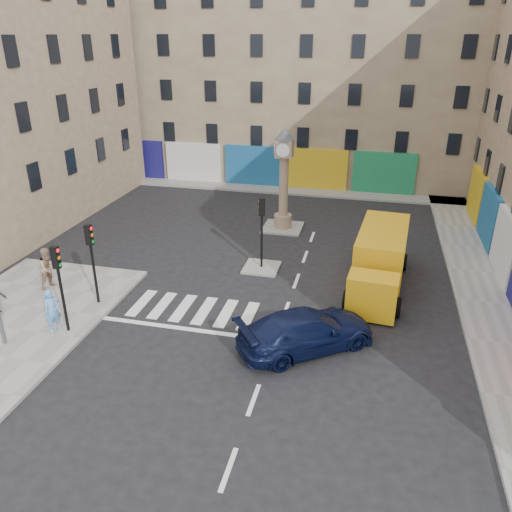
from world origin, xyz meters
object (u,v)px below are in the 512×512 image
(traffic_light_left_far, at_px, (91,252))
(traffic_light_island, at_px, (262,222))
(navy_sedan, at_px, (306,331))
(pedestrian_tan, at_px, (48,268))
(pedestrian_blue, at_px, (53,311))
(traffic_light_left_near, at_px, (59,276))
(clock_pillar, at_px, (284,173))
(yellow_van, at_px, (380,260))

(traffic_light_left_far, xyz_separation_m, traffic_light_island, (6.30, 5.40, -0.03))
(navy_sedan, distance_m, pedestrian_tan, 12.64)
(pedestrian_blue, bearing_deg, traffic_light_left_near, -46.91)
(traffic_light_island, relative_size, pedestrian_blue, 2.03)
(traffic_light_island, distance_m, pedestrian_blue, 10.54)
(clock_pillar, xyz_separation_m, navy_sedan, (3.26, -12.59, -2.76))
(traffic_light_left_far, xyz_separation_m, pedestrian_tan, (-2.92, 0.80, -1.47))
(traffic_light_island, distance_m, navy_sedan, 7.57)
(pedestrian_tan, bearing_deg, traffic_light_island, -44.40)
(clock_pillar, relative_size, navy_sedan, 1.12)
(pedestrian_tan, bearing_deg, yellow_van, -55.53)
(traffic_light_left_near, relative_size, pedestrian_blue, 2.03)
(yellow_van, bearing_deg, navy_sedan, -108.35)
(clock_pillar, bearing_deg, pedestrian_tan, -131.03)
(yellow_van, height_order, pedestrian_blue, yellow_van)
(navy_sedan, bearing_deg, traffic_light_left_far, 45.81)
(traffic_light_left_near, xyz_separation_m, traffic_light_left_far, (0.00, 2.40, 0.00))
(navy_sedan, relative_size, yellow_van, 0.74)
(pedestrian_blue, bearing_deg, traffic_light_left_far, 18.46)
(traffic_light_left_far, height_order, pedestrian_blue, traffic_light_left_far)
(traffic_light_left_near, height_order, clock_pillar, clock_pillar)
(yellow_van, height_order, pedestrian_tan, yellow_van)
(traffic_light_left_near, height_order, traffic_light_left_far, same)
(navy_sedan, height_order, pedestrian_tan, pedestrian_tan)
(traffic_light_left_far, xyz_separation_m, clock_pillar, (6.30, 11.40, 0.93))
(yellow_van, bearing_deg, pedestrian_tan, -159.75)
(traffic_light_island, height_order, pedestrian_tan, traffic_light_island)
(traffic_light_left_near, height_order, navy_sedan, traffic_light_left_near)
(traffic_light_left_far, height_order, traffic_light_island, traffic_light_left_far)
(traffic_light_left_far, distance_m, traffic_light_island, 8.30)
(navy_sedan, xyz_separation_m, pedestrian_blue, (-10.05, -1.33, 0.27))
(pedestrian_blue, bearing_deg, pedestrian_tan, 65.64)
(clock_pillar, relative_size, pedestrian_tan, 3.05)
(navy_sedan, bearing_deg, pedestrian_blue, 60.44)
(traffic_light_left_near, distance_m, pedestrian_tan, 4.58)
(traffic_light_island, xyz_separation_m, yellow_van, (5.90, -0.44, -1.29))
(traffic_light_left_far, bearing_deg, yellow_van, 22.13)
(navy_sedan, height_order, pedestrian_blue, pedestrian_blue)
(traffic_light_left_near, bearing_deg, pedestrian_blue, -166.36)
(traffic_light_left_near, relative_size, navy_sedan, 0.68)
(traffic_light_island, height_order, clock_pillar, clock_pillar)
(traffic_light_left_near, xyz_separation_m, clock_pillar, (6.30, 13.80, 0.93))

